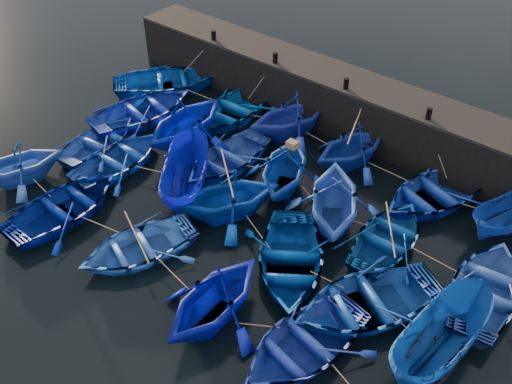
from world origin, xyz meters
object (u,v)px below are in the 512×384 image
Objects in this scene: boat_0 at (167,81)px; boat_8 at (226,158)px; boat_13 at (99,141)px; wooden_crate at (292,144)px; boat_20 at (18,162)px.

boat_8 is (6.93, -3.11, -0.09)m from boat_0.
boat_13 is 10.09× the size of wooden_crate.
wooden_crate is at bearing -165.84° from boat_13.
wooden_crate is (10.13, -2.66, 1.81)m from boat_0.
wooden_crate is at bearing 9.29° from boat_8.
wooden_crate reaches higher than boat_13.
boat_0 is 7.60m from boat_8.
boat_13 is 3.76m from boat_20.
boat_0 is 1.46× the size of boat_20.
boat_0 is at bearing -80.92° from boat_13.
boat_20 is at bearing -133.01° from boat_8.
wooden_crate is at bearing 57.24° from boat_20.
boat_20 is (-0.67, -3.66, 0.55)m from boat_13.
boat_20 is at bearing 74.27° from boat_13.
boat_20 reaches higher than boat_0.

